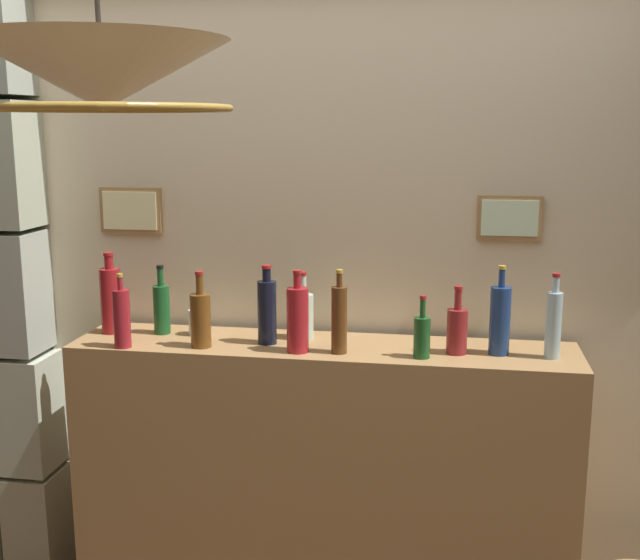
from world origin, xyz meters
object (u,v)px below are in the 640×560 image
at_px(liquor_bottle_tequila, 162,308).
at_px(liquor_bottle_gin, 500,319).
at_px(liquor_bottle_bourbon, 122,318).
at_px(liquor_bottle_brandy, 267,311).
at_px(liquor_bottle_amaro, 111,299).
at_px(liquor_bottle_rye, 457,329).
at_px(liquor_bottle_whiskey, 298,319).
at_px(liquor_bottle_rum, 201,319).
at_px(liquor_bottle_sherry, 303,315).
at_px(glass_tumbler_rocks, 197,322).
at_px(pendant_lamp, 101,78).
at_px(liquor_bottle_scotch, 554,323).
at_px(liquor_bottle_mezcal, 339,319).
at_px(liquor_bottle_vermouth, 422,336).

distance_m(liquor_bottle_tequila, liquor_bottle_gin, 1.25).
relative_size(liquor_bottle_bourbon, liquor_bottle_brandy, 0.92).
height_order(liquor_bottle_amaro, liquor_bottle_rye, liquor_bottle_amaro).
xyz_separation_m(liquor_bottle_tequila, liquor_bottle_bourbon, (-0.07, -0.20, 0.01)).
relative_size(liquor_bottle_whiskey, liquor_bottle_rum, 1.06).
bearing_deg(liquor_bottle_amaro, liquor_bottle_rye, -2.71).
xyz_separation_m(liquor_bottle_sherry, glass_tumbler_rocks, (-0.41, -0.02, -0.04)).
xyz_separation_m(liquor_bottle_whiskey, liquor_bottle_amaro, (-0.75, 0.13, 0.01)).
distance_m(liquor_bottle_brandy, glass_tumbler_rocks, 0.31).
bearing_deg(liquor_bottle_sherry, liquor_bottle_whiskey, -85.66).
bearing_deg(liquor_bottle_gin, liquor_bottle_tequila, 176.97).
height_order(liquor_bottle_amaro, pendant_lamp, pendant_lamp).
xyz_separation_m(liquor_bottle_rum, liquor_bottle_scotch, (1.23, 0.07, 0.02)).
bearing_deg(liquor_bottle_sherry, liquor_bottle_rum, -153.42).
relative_size(liquor_bottle_mezcal, liquor_bottle_rum, 1.07).
bearing_deg(liquor_bottle_mezcal, liquor_bottle_gin, 8.07).
distance_m(liquor_bottle_sherry, glass_tumbler_rocks, 0.41).
bearing_deg(liquor_bottle_rye, pendant_lamp, -131.84).
bearing_deg(liquor_bottle_brandy, liquor_bottle_rye, -1.13).
xyz_separation_m(liquor_bottle_bourbon, glass_tumbler_rocks, (0.21, 0.20, -0.06)).
height_order(liquor_bottle_bourbon, liquor_bottle_rye, liquor_bottle_bourbon).
relative_size(liquor_bottle_amaro, liquor_bottle_rye, 1.30).
distance_m(liquor_bottle_whiskey, liquor_bottle_rye, 0.56).
distance_m(liquor_bottle_tequila, liquor_bottle_bourbon, 0.22).
xyz_separation_m(liquor_bottle_rye, liquor_bottle_scotch, (0.32, -0.00, 0.04)).
xyz_separation_m(liquor_bottle_sherry, liquor_bottle_tequila, (-0.54, -0.02, 0.01)).
bearing_deg(liquor_bottle_scotch, liquor_bottle_tequila, 176.61).
bearing_deg(liquor_bottle_whiskey, pendant_lamp, -108.29).
height_order(liquor_bottle_tequila, glass_tumbler_rocks, liquor_bottle_tequila).
xyz_separation_m(liquor_bottle_whiskey, liquor_bottle_brandy, (-0.13, 0.08, 0.00)).
xyz_separation_m(liquor_bottle_tequila, pendant_lamp, (0.27, -1.01, 0.79)).
relative_size(liquor_bottle_amaro, liquor_bottle_brandy, 1.07).
xyz_separation_m(liquor_bottle_bourbon, liquor_bottle_rye, (1.18, 0.12, -0.02)).
bearing_deg(liquor_bottle_brandy, glass_tumbler_rocks, 166.22).
xyz_separation_m(liquor_bottle_gin, liquor_bottle_vermouth, (-0.26, -0.09, -0.05)).
height_order(liquor_bottle_rum, pendant_lamp, pendant_lamp).
relative_size(liquor_bottle_gin, glass_tumbler_rocks, 3.21).
relative_size(liquor_bottle_gin, liquor_bottle_scotch, 1.06).
bearing_deg(liquor_bottle_mezcal, liquor_bottle_brandy, 164.69).
height_order(liquor_bottle_scotch, glass_tumbler_rocks, liquor_bottle_scotch).
xyz_separation_m(liquor_bottle_sherry, liquor_bottle_mezcal, (0.16, -0.16, 0.03)).
bearing_deg(liquor_bottle_rum, liquor_bottle_whiskey, -0.47).
bearing_deg(glass_tumbler_rocks, liquor_bottle_rum, -67.00).
bearing_deg(liquor_bottle_scotch, liquor_bottle_mezcal, -175.31).
xyz_separation_m(liquor_bottle_rye, liquor_bottle_rum, (-0.90, -0.07, 0.02)).
relative_size(liquor_bottle_sherry, liquor_bottle_gin, 0.81).
xyz_separation_m(liquor_bottle_rye, glass_tumbler_rocks, (-0.97, 0.08, -0.04)).
bearing_deg(liquor_bottle_rye, liquor_bottle_scotch, -0.41).
bearing_deg(liquor_bottle_rye, liquor_bottle_vermouth, -149.13).
relative_size(liquor_bottle_amaro, pendant_lamp, 0.52).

